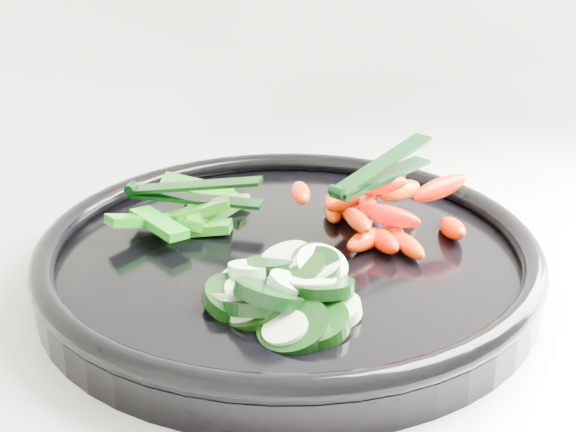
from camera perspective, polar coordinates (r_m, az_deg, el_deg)
veggie_tray at (r=0.60m, az=0.00°, el=-3.01°), size 0.42×0.42×0.04m
cucumber_pile at (r=0.53m, az=-0.71°, el=-5.41°), size 0.11×0.13×0.04m
carrot_pile at (r=0.63m, az=6.44°, el=0.44°), size 0.14×0.13×0.05m
pepper_pile at (r=0.65m, az=-7.06°, el=0.16°), size 0.13×0.11×0.04m
tong_carrot at (r=0.62m, az=6.55°, el=3.14°), size 0.11×0.04×0.02m
tong_pepper at (r=0.65m, az=-6.92°, el=1.72°), size 0.09×0.09×0.02m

